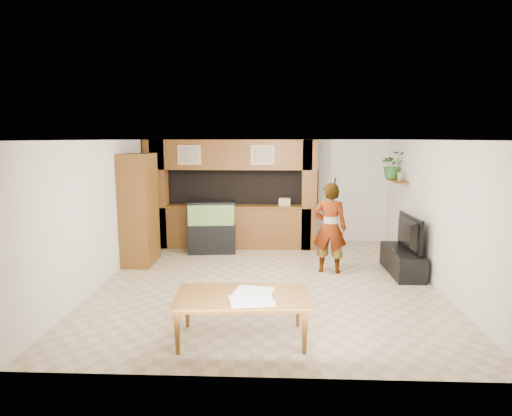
{
  "coord_description": "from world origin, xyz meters",
  "views": [
    {
      "loc": [
        0.11,
        -7.64,
        2.63
      ],
      "look_at": [
        -0.23,
        0.6,
        1.28
      ],
      "focal_mm": 30.0,
      "sensor_mm": 36.0,
      "label": 1
    }
  ],
  "objects_px": {
    "aquarium": "(212,228)",
    "pantry_cabinet": "(139,209)",
    "dining_table": "(242,318)",
    "person": "(330,228)",
    "television": "(404,233)"
  },
  "relations": [
    {
      "from": "pantry_cabinet",
      "to": "person",
      "type": "bearing_deg",
      "value": -6.79
    },
    {
      "from": "aquarium",
      "to": "person",
      "type": "distance_m",
      "value": 2.88
    },
    {
      "from": "television",
      "to": "dining_table",
      "type": "relative_size",
      "value": 0.69
    },
    {
      "from": "television",
      "to": "person",
      "type": "distance_m",
      "value": 1.44
    },
    {
      "from": "pantry_cabinet",
      "to": "aquarium",
      "type": "bearing_deg",
      "value": 32.11
    },
    {
      "from": "dining_table",
      "to": "aquarium",
      "type": "bearing_deg",
      "value": 100.46
    },
    {
      "from": "pantry_cabinet",
      "to": "aquarium",
      "type": "height_order",
      "value": "pantry_cabinet"
    },
    {
      "from": "aquarium",
      "to": "person",
      "type": "height_order",
      "value": "person"
    },
    {
      "from": "television",
      "to": "dining_table",
      "type": "height_order",
      "value": "television"
    },
    {
      "from": "aquarium",
      "to": "dining_table",
      "type": "relative_size",
      "value": 0.7
    },
    {
      "from": "pantry_cabinet",
      "to": "person",
      "type": "height_order",
      "value": "pantry_cabinet"
    },
    {
      "from": "television",
      "to": "person",
      "type": "height_order",
      "value": "person"
    },
    {
      "from": "pantry_cabinet",
      "to": "television",
      "type": "height_order",
      "value": "pantry_cabinet"
    },
    {
      "from": "aquarium",
      "to": "pantry_cabinet",
      "type": "bearing_deg",
      "value": -153.97
    },
    {
      "from": "aquarium",
      "to": "television",
      "type": "relative_size",
      "value": 1.01
    }
  ]
}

